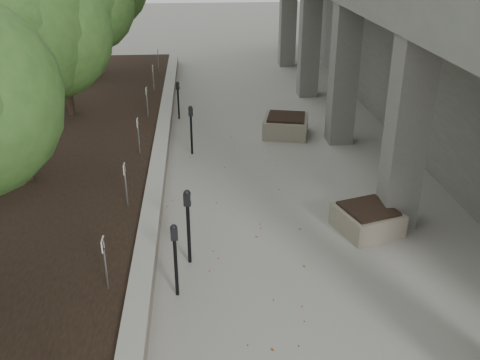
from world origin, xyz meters
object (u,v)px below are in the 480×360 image
parking_meter_2 (176,261)px  planter_back (286,125)px  crabapple_tree_5 (89,6)px  parking_meter_4 (191,130)px  parking_meter_5 (178,100)px  parking_meter_3 (188,227)px  crabapple_tree_3 (10,65)px  planter_front (367,219)px  crabapple_tree_4 (61,27)px

parking_meter_2 → planter_back: parking_meter_2 is taller
crabapple_tree_5 → planter_back: size_ratio=4.13×
parking_meter_2 → parking_meter_4: (0.25, 6.54, 0.01)m
parking_meter_5 → parking_meter_2: bearing=-72.7°
parking_meter_3 → parking_meter_4: size_ratio=1.09×
crabapple_tree_3 → parking_meter_5: bearing=58.3°
crabapple_tree_3 → parking_meter_2: bearing=-49.8°
parking_meter_3 → planter_front: parking_meter_3 is taller
crabapple_tree_4 → parking_meter_4: (3.82, -2.67, -2.41)m
crabapple_tree_3 → crabapple_tree_4: size_ratio=1.00×
parking_meter_5 → planter_back: (3.32, -1.82, -0.33)m
crabapple_tree_3 → crabapple_tree_5: (0.00, 10.00, 0.00)m
crabapple_tree_4 → crabapple_tree_3: bearing=-90.0°
crabapple_tree_5 → parking_meter_2: crabapple_tree_5 is taller
crabapple_tree_3 → parking_meter_3: 5.48m
parking_meter_2 → parking_meter_5: parking_meter_2 is taller
parking_meter_3 → crabapple_tree_4: bearing=122.0°
crabapple_tree_3 → parking_meter_5: crabapple_tree_3 is taller
parking_meter_2 → parking_meter_4: parking_meter_4 is taller
parking_meter_4 → planter_front: parking_meter_4 is taller
parking_meter_2 → planter_front: size_ratio=1.20×
parking_meter_3 → planter_back: parking_meter_3 is taller
crabapple_tree_3 → crabapple_tree_4: same height
crabapple_tree_3 → parking_meter_3: (3.78, -3.20, -2.35)m
crabapple_tree_5 → parking_meter_4: size_ratio=3.85×
crabapple_tree_5 → planter_front: (7.50, -12.28, -2.85)m
parking_meter_3 → planter_front: (3.72, 0.92, -0.50)m
parking_meter_4 → parking_meter_5: size_ratio=1.11×
crabapple_tree_5 → parking_meter_5: (3.38, -4.52, -2.48)m
crabapple_tree_3 → planter_back: 8.14m
parking_meter_4 → planter_front: size_ratio=1.21×
parking_meter_5 → crabapple_tree_3: bearing=-105.5°
crabapple_tree_3 → planter_front: size_ratio=4.67×
crabapple_tree_4 → parking_meter_4: bearing=-35.0°
parking_meter_2 → planter_front: 4.40m
crabapple_tree_5 → parking_meter_4: (3.82, -7.67, -2.41)m
planter_front → crabapple_tree_5: bearing=121.4°
crabapple_tree_3 → crabapple_tree_5: 10.00m
parking_meter_3 → parking_meter_4: bearing=96.8°
crabapple_tree_4 → parking_meter_5: crabapple_tree_4 is taller
crabapple_tree_3 → crabapple_tree_5: size_ratio=1.00×
planter_back → planter_front: bearing=-82.4°
crabapple_tree_3 → parking_meter_2: 6.03m
crabapple_tree_5 → parking_meter_3: crabapple_tree_5 is taller
crabapple_tree_5 → parking_meter_5: bearing=-53.2°
crabapple_tree_4 → parking_meter_5: size_ratio=4.25×
crabapple_tree_3 → crabapple_tree_4: 5.00m
crabapple_tree_3 → planter_back: crabapple_tree_3 is taller
parking_meter_3 → planter_back: (2.93, 6.87, -0.46)m
crabapple_tree_4 → parking_meter_3: 9.33m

